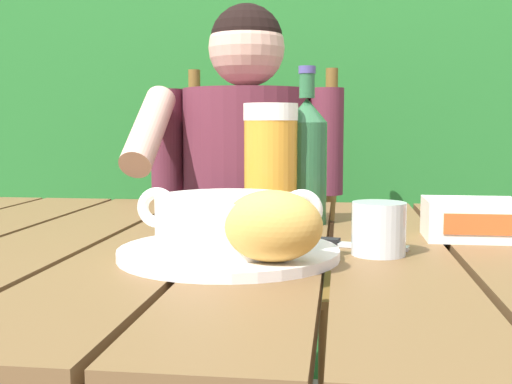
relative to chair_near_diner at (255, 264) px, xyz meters
name	(u,v)px	position (x,y,z in m)	size (l,w,h in m)	color
dining_table	(271,303)	(0.14, -0.92, 0.15)	(1.41, 0.94, 0.74)	brown
hedge_backdrop	(344,16)	(0.24, 0.78, 0.81)	(3.64, 0.96, 2.78)	#246A29
chair_near_diner	(255,264)	(0.00, 0.00, 0.00)	(0.45, 0.48, 1.06)	brown
person_eating	(243,202)	(0.00, -0.21, 0.20)	(0.48, 0.47, 1.19)	#5F2635
serving_plate	(229,253)	(0.10, -1.02, 0.24)	(0.27, 0.27, 0.01)	white
soup_bowl	(229,221)	(0.10, -1.02, 0.28)	(0.23, 0.18, 0.07)	white
bread_roll	(272,226)	(0.16, -1.09, 0.28)	(0.11, 0.09, 0.08)	gold
beer_glass	(271,165)	(0.13, -0.77, 0.33)	(0.09, 0.09, 0.19)	orange
beer_bottle	(306,159)	(0.18, -0.74, 0.34)	(0.07, 0.07, 0.25)	#285A35
water_glass_small	(379,229)	(0.28, -0.98, 0.27)	(0.07, 0.07, 0.07)	silver
butter_tub	(471,219)	(0.42, -0.85, 0.26)	(0.13, 0.10, 0.06)	white
table_knife	(337,243)	(0.23, -0.93, 0.24)	(0.15, 0.05, 0.01)	silver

